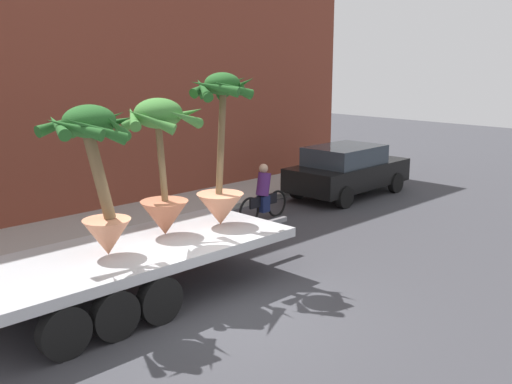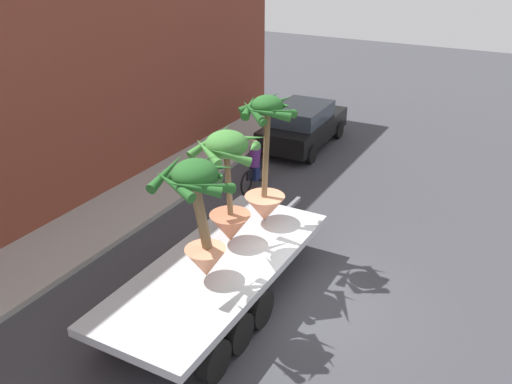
% 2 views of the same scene
% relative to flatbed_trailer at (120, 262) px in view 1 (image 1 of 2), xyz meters
% --- Properties ---
extents(ground_plane, '(60.00, 60.00, 0.00)m').
position_rel_flatbed_trailer_xyz_m(ground_plane, '(1.12, -1.51, -0.77)').
color(ground_plane, '#38383D').
extents(sidewalk, '(24.00, 2.20, 0.15)m').
position_rel_flatbed_trailer_xyz_m(sidewalk, '(1.12, 4.59, -0.69)').
color(sidewalk, '#A39E99').
rests_on(sidewalk, ground).
extents(building_facade, '(24.00, 1.20, 8.42)m').
position_rel_flatbed_trailer_xyz_m(building_facade, '(1.12, 6.29, 3.44)').
color(building_facade, brown).
rests_on(building_facade, ground).
extents(flatbed_trailer, '(6.98, 2.46, 0.98)m').
position_rel_flatbed_trailer_xyz_m(flatbed_trailer, '(0.00, 0.00, 0.00)').
color(flatbed_trailer, '#B7BABF').
rests_on(flatbed_trailer, ground).
extents(potted_palm_rear, '(1.51, 1.48, 2.54)m').
position_rel_flatbed_trailer_xyz_m(potted_palm_rear, '(-0.37, -0.04, 1.72)').
color(potted_palm_rear, tan).
rests_on(potted_palm_rear, flatbed_trailer).
extents(potted_palm_middle, '(1.50, 1.48, 2.99)m').
position_rel_flatbed_trailer_xyz_m(potted_palm_middle, '(2.40, 0.03, 1.62)').
color(potted_palm_middle, tan).
rests_on(potted_palm_middle, flatbed_trailer).
extents(potted_palm_front, '(1.48, 1.63, 2.56)m').
position_rel_flatbed_trailer_xyz_m(potted_palm_front, '(1.13, 0.24, 1.59)').
color(potted_palm_front, '#B26647').
rests_on(potted_palm_front, flatbed_trailer).
extents(cyclist, '(1.84, 0.36, 1.54)m').
position_rel_flatbed_trailer_xyz_m(cyclist, '(5.77, 2.16, -0.10)').
color(cyclist, black).
rests_on(cyclist, ground).
extents(parked_car, '(4.32, 2.01, 1.58)m').
position_rel_flatbed_trailer_xyz_m(parked_car, '(9.61, 2.29, 0.06)').
color(parked_car, black).
rests_on(parked_car, ground).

